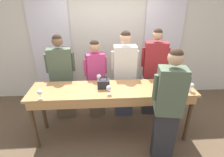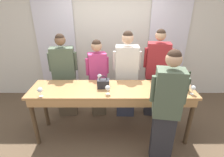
{
  "view_description": "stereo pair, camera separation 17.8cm",
  "coord_description": "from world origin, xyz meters",
  "px_view_note": "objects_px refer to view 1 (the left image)",
  "views": [
    {
      "loc": [
        -0.17,
        -2.57,
        2.34
      ],
      "look_at": [
        0.0,
        0.06,
        1.11
      ],
      "focal_mm": 28.0,
      "sensor_mm": 36.0,
      "label": 1
    },
    {
      "loc": [
        0.0,
        -2.57,
        2.34
      ],
      "look_at": [
        0.0,
        0.06,
        1.11
      ],
      "focal_mm": 28.0,
      "sensor_mm": 36.0,
      "label": 2
    }
  ],
  "objects_px": {
    "wine_glass_center_right": "(109,88)",
    "guest_cream_sweater": "(124,75)",
    "wine_glass_front_left": "(168,87)",
    "wine_glass_center_left": "(157,77)",
    "tasting_bar": "(112,95)",
    "wine_glass_front_mid": "(99,77)",
    "wine_bottle": "(186,81)",
    "host_pouring": "(168,108)",
    "guest_pink_top": "(96,78)",
    "wine_glass_center_mid": "(40,92)",
    "guest_striped_shirt": "(154,74)",
    "wine_glass_front_right": "(192,86)",
    "guest_olive_jacket": "(62,78)",
    "handbag": "(103,84)"
  },
  "relations": [
    {
      "from": "guest_olive_jacket",
      "to": "wine_glass_front_right",
      "type": "bearing_deg",
      "value": -20.16
    },
    {
      "from": "handbag",
      "to": "wine_glass_front_left",
      "type": "distance_m",
      "value": 1.04
    },
    {
      "from": "tasting_bar",
      "to": "host_pouring",
      "type": "distance_m",
      "value": 0.92
    },
    {
      "from": "handbag",
      "to": "guest_striped_shirt",
      "type": "xyz_separation_m",
      "value": [
        1.03,
        0.59,
        -0.1
      ]
    },
    {
      "from": "wine_glass_center_mid",
      "to": "guest_striped_shirt",
      "type": "xyz_separation_m",
      "value": [
        1.97,
        0.88,
        -0.13
      ]
    },
    {
      "from": "handbag",
      "to": "wine_glass_center_right",
      "type": "height_order",
      "value": "handbag"
    },
    {
      "from": "wine_glass_front_mid",
      "to": "wine_glass_center_mid",
      "type": "relative_size",
      "value": 1.0
    },
    {
      "from": "tasting_bar",
      "to": "guest_cream_sweater",
      "type": "xyz_separation_m",
      "value": [
        0.29,
        0.65,
        0.07
      ]
    },
    {
      "from": "wine_glass_front_mid",
      "to": "wine_glass_center_mid",
      "type": "height_order",
      "value": "same"
    },
    {
      "from": "wine_glass_front_right",
      "to": "guest_pink_top",
      "type": "distance_m",
      "value": 1.75
    },
    {
      "from": "tasting_bar",
      "to": "guest_pink_top",
      "type": "distance_m",
      "value": 0.71
    },
    {
      "from": "tasting_bar",
      "to": "wine_glass_front_mid",
      "type": "xyz_separation_m",
      "value": [
        -0.22,
        0.29,
        0.22
      ]
    },
    {
      "from": "wine_glass_front_mid",
      "to": "wine_glass_front_right",
      "type": "distance_m",
      "value": 1.54
    },
    {
      "from": "guest_pink_top",
      "to": "wine_bottle",
      "type": "bearing_deg",
      "value": -24.55
    },
    {
      "from": "wine_glass_front_left",
      "to": "guest_cream_sweater",
      "type": "relative_size",
      "value": 0.08
    },
    {
      "from": "wine_glass_front_mid",
      "to": "guest_pink_top",
      "type": "distance_m",
      "value": 0.41
    },
    {
      "from": "wine_bottle",
      "to": "wine_glass_center_left",
      "type": "relative_size",
      "value": 2.23
    },
    {
      "from": "wine_glass_front_mid",
      "to": "wine_glass_center_mid",
      "type": "distance_m",
      "value": 1.01
    },
    {
      "from": "host_pouring",
      "to": "guest_pink_top",
      "type": "bearing_deg",
      "value": 130.92
    },
    {
      "from": "wine_glass_front_right",
      "to": "wine_bottle",
      "type": "bearing_deg",
      "value": 106.59
    },
    {
      "from": "guest_cream_sweater",
      "to": "tasting_bar",
      "type": "bearing_deg",
      "value": -113.74
    },
    {
      "from": "wine_glass_front_left",
      "to": "host_pouring",
      "type": "bearing_deg",
      "value": -108.79
    },
    {
      "from": "guest_olive_jacket",
      "to": "guest_striped_shirt",
      "type": "xyz_separation_m",
      "value": [
        1.84,
        -0.0,
        0.04
      ]
    },
    {
      "from": "wine_glass_center_right",
      "to": "guest_cream_sweater",
      "type": "height_order",
      "value": "guest_cream_sweater"
    },
    {
      "from": "handbag",
      "to": "wine_glass_center_mid",
      "type": "height_order",
      "value": "handbag"
    },
    {
      "from": "tasting_bar",
      "to": "wine_glass_front_mid",
      "type": "bearing_deg",
      "value": 127.13
    },
    {
      "from": "handbag",
      "to": "wine_glass_center_mid",
      "type": "distance_m",
      "value": 0.99
    },
    {
      "from": "wine_glass_front_right",
      "to": "wine_glass_center_right",
      "type": "height_order",
      "value": "same"
    },
    {
      "from": "wine_glass_front_right",
      "to": "wine_glass_center_left",
      "type": "distance_m",
      "value": 0.58
    },
    {
      "from": "wine_glass_center_mid",
      "to": "tasting_bar",
      "type": "bearing_deg",
      "value": 11.67
    },
    {
      "from": "wine_glass_center_mid",
      "to": "guest_cream_sweater",
      "type": "relative_size",
      "value": 0.08
    },
    {
      "from": "guest_olive_jacket",
      "to": "guest_striped_shirt",
      "type": "relative_size",
      "value": 0.95
    },
    {
      "from": "wine_glass_center_right",
      "to": "guest_pink_top",
      "type": "height_order",
      "value": "guest_pink_top"
    },
    {
      "from": "wine_bottle",
      "to": "handbag",
      "type": "relative_size",
      "value": 1.5
    },
    {
      "from": "wine_glass_front_right",
      "to": "guest_striped_shirt",
      "type": "relative_size",
      "value": 0.08
    },
    {
      "from": "wine_glass_front_left",
      "to": "wine_glass_center_left",
      "type": "relative_size",
      "value": 1.0
    },
    {
      "from": "tasting_bar",
      "to": "guest_cream_sweater",
      "type": "distance_m",
      "value": 0.72
    },
    {
      "from": "host_pouring",
      "to": "guest_cream_sweater",
      "type": "bearing_deg",
      "value": 111.05
    },
    {
      "from": "wine_glass_center_mid",
      "to": "guest_cream_sweater",
      "type": "bearing_deg",
      "value": 32.52
    },
    {
      "from": "handbag",
      "to": "guest_pink_top",
      "type": "distance_m",
      "value": 0.63
    },
    {
      "from": "wine_bottle",
      "to": "wine_glass_center_mid",
      "type": "bearing_deg",
      "value": -175.3
    },
    {
      "from": "wine_glass_front_right",
      "to": "host_pouring",
      "type": "relative_size",
      "value": 0.08
    },
    {
      "from": "wine_glass_center_left",
      "to": "host_pouring",
      "type": "relative_size",
      "value": 0.08
    },
    {
      "from": "tasting_bar",
      "to": "guest_pink_top",
      "type": "relative_size",
      "value": 1.66
    },
    {
      "from": "wine_glass_front_mid",
      "to": "guest_pink_top",
      "type": "height_order",
      "value": "guest_pink_top"
    },
    {
      "from": "wine_bottle",
      "to": "wine_glass_front_mid",
      "type": "bearing_deg",
      "value": 167.16
    },
    {
      "from": "tasting_bar",
      "to": "wine_glass_center_left",
      "type": "xyz_separation_m",
      "value": [
        0.81,
        0.22,
        0.22
      ]
    },
    {
      "from": "wine_bottle",
      "to": "guest_olive_jacket",
      "type": "height_order",
      "value": "guest_olive_jacket"
    },
    {
      "from": "wine_glass_front_right",
      "to": "guest_striped_shirt",
      "type": "height_order",
      "value": "guest_striped_shirt"
    },
    {
      "from": "wine_glass_center_left",
      "to": "wine_glass_center_right",
      "type": "height_order",
      "value": "same"
    }
  ]
}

